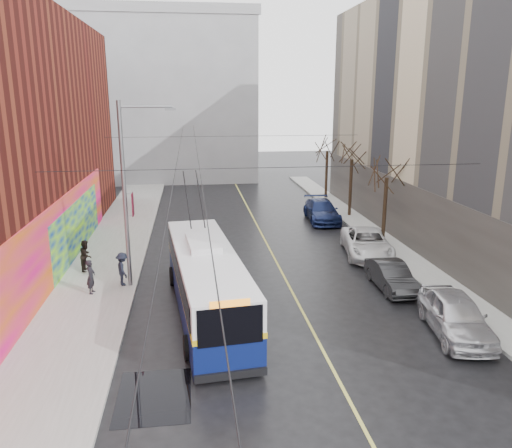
{
  "coord_description": "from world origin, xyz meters",
  "views": [
    {
      "loc": [
        -3.15,
        -13.65,
        9.21
      ],
      "look_at": [
        -0.02,
        10.3,
        2.96
      ],
      "focal_mm": 35.0,
      "sensor_mm": 36.0,
      "label": 1
    }
  ],
  "objects_px": {
    "pedestrian_a": "(91,277)",
    "pedestrian_b": "(86,255)",
    "parked_car_c": "(367,243)",
    "following_car": "(199,234)",
    "tree_far": "(328,142)",
    "parked_car_d": "(322,211)",
    "streetlight_pole": "(128,191)",
    "tree_mid": "(352,149)",
    "parked_car_a": "(456,315)",
    "trolleybus": "(207,281)",
    "pedestrian_c": "(123,269)",
    "parked_car_b": "(391,276)",
    "tree_near": "(388,165)"
  },
  "relations": [
    {
      "from": "parked_car_c",
      "to": "tree_far",
      "type": "bearing_deg",
      "value": 92.55
    },
    {
      "from": "parked_car_d",
      "to": "pedestrian_c",
      "type": "height_order",
      "value": "pedestrian_c"
    },
    {
      "from": "trolleybus",
      "to": "parked_car_c",
      "type": "relative_size",
      "value": 2.12
    },
    {
      "from": "trolleybus",
      "to": "following_car",
      "type": "relative_size",
      "value": 2.6
    },
    {
      "from": "parked_car_b",
      "to": "following_car",
      "type": "height_order",
      "value": "following_car"
    },
    {
      "from": "following_car",
      "to": "tree_near",
      "type": "bearing_deg",
      "value": 4.79
    },
    {
      "from": "trolleybus",
      "to": "parked_car_c",
      "type": "distance_m",
      "value": 11.92
    },
    {
      "from": "streetlight_pole",
      "to": "pedestrian_c",
      "type": "xyz_separation_m",
      "value": [
        -0.5,
        0.04,
        -3.87
      ]
    },
    {
      "from": "tree_far",
      "to": "parked_car_a",
      "type": "relative_size",
      "value": 1.36
    },
    {
      "from": "tree_mid",
      "to": "parked_car_a",
      "type": "distance_m",
      "value": 20.31
    },
    {
      "from": "pedestrian_c",
      "to": "trolleybus",
      "type": "bearing_deg",
      "value": -151.44
    },
    {
      "from": "tree_mid",
      "to": "streetlight_pole",
      "type": "bearing_deg",
      "value": -139.35
    },
    {
      "from": "trolleybus",
      "to": "parked_car_b",
      "type": "distance_m",
      "value": 9.22
    },
    {
      "from": "streetlight_pole",
      "to": "pedestrian_a",
      "type": "relative_size",
      "value": 5.5
    },
    {
      "from": "pedestrian_c",
      "to": "tree_mid",
      "type": "bearing_deg",
      "value": -70.29
    },
    {
      "from": "parked_car_b",
      "to": "pedestrian_b",
      "type": "relative_size",
      "value": 2.42
    },
    {
      "from": "parked_car_c",
      "to": "pedestrian_c",
      "type": "height_order",
      "value": "pedestrian_c"
    },
    {
      "from": "tree_mid",
      "to": "tree_far",
      "type": "bearing_deg",
      "value": 90.0
    },
    {
      "from": "streetlight_pole",
      "to": "tree_mid",
      "type": "xyz_separation_m",
      "value": [
        15.14,
        13.0,
        0.41
      ]
    },
    {
      "from": "pedestrian_c",
      "to": "pedestrian_a",
      "type": "bearing_deg",
      "value": 102.73
    },
    {
      "from": "tree_near",
      "to": "parked_car_b",
      "type": "distance_m",
      "value": 9.28
    },
    {
      "from": "parked_car_a",
      "to": "parked_car_d",
      "type": "distance_m",
      "value": 18.69
    },
    {
      "from": "streetlight_pole",
      "to": "pedestrian_b",
      "type": "relative_size",
      "value": 5.41
    },
    {
      "from": "trolleybus",
      "to": "parked_car_b",
      "type": "relative_size",
      "value": 2.89
    },
    {
      "from": "trolleybus",
      "to": "pedestrian_a",
      "type": "height_order",
      "value": "trolleybus"
    },
    {
      "from": "tree_near",
      "to": "following_car",
      "type": "bearing_deg",
      "value": 176.96
    },
    {
      "from": "tree_far",
      "to": "trolleybus",
      "type": "height_order",
      "value": "tree_far"
    },
    {
      "from": "pedestrian_c",
      "to": "following_car",
      "type": "bearing_deg",
      "value": -50.26
    },
    {
      "from": "parked_car_a",
      "to": "tree_mid",
      "type": "bearing_deg",
      "value": 93.09
    },
    {
      "from": "pedestrian_a",
      "to": "pedestrian_b",
      "type": "bearing_deg",
      "value": 18.91
    },
    {
      "from": "streetlight_pole",
      "to": "tree_mid",
      "type": "distance_m",
      "value": 19.96
    },
    {
      "from": "parked_car_d",
      "to": "pedestrian_b",
      "type": "distance_m",
      "value": 18.04
    },
    {
      "from": "tree_mid",
      "to": "parked_car_c",
      "type": "relative_size",
      "value": 1.22
    },
    {
      "from": "parked_car_c",
      "to": "following_car",
      "type": "relative_size",
      "value": 1.23
    },
    {
      "from": "tree_far",
      "to": "pedestrian_a",
      "type": "height_order",
      "value": "tree_far"
    },
    {
      "from": "parked_car_d",
      "to": "pedestrian_b",
      "type": "height_order",
      "value": "pedestrian_b"
    },
    {
      "from": "tree_far",
      "to": "parked_car_a",
      "type": "xyz_separation_m",
      "value": [
        -2.0,
        -26.72,
        -4.32
      ]
    },
    {
      "from": "tree_mid",
      "to": "parked_car_a",
      "type": "bearing_deg",
      "value": -95.79
    },
    {
      "from": "parked_car_c",
      "to": "streetlight_pole",
      "type": "bearing_deg",
      "value": -155.75
    },
    {
      "from": "streetlight_pole",
      "to": "parked_car_a",
      "type": "bearing_deg",
      "value": -27.1
    },
    {
      "from": "tree_far",
      "to": "trolleybus",
      "type": "distance_m",
      "value": 26.47
    },
    {
      "from": "streetlight_pole",
      "to": "following_car",
      "type": "xyz_separation_m",
      "value": [
        3.36,
        6.63,
        -4.09
      ]
    },
    {
      "from": "pedestrian_a",
      "to": "following_car",
      "type": "bearing_deg",
      "value": -30.45
    },
    {
      "from": "tree_far",
      "to": "parked_car_d",
      "type": "xyz_separation_m",
      "value": [
        -2.5,
        -8.04,
        -4.36
      ]
    },
    {
      "from": "tree_near",
      "to": "parked_car_d",
      "type": "bearing_deg",
      "value": 112.74
    },
    {
      "from": "streetlight_pole",
      "to": "following_car",
      "type": "relative_size",
      "value": 2.02
    },
    {
      "from": "tree_mid",
      "to": "parked_car_d",
      "type": "xyz_separation_m",
      "value": [
        -2.5,
        -1.04,
        -4.47
      ]
    },
    {
      "from": "parked_car_d",
      "to": "following_car",
      "type": "distance_m",
      "value": 10.71
    },
    {
      "from": "tree_near",
      "to": "following_car",
      "type": "relative_size",
      "value": 1.43
    },
    {
      "from": "tree_near",
      "to": "pedestrian_a",
      "type": "bearing_deg",
      "value": -158.11
    }
  ]
}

